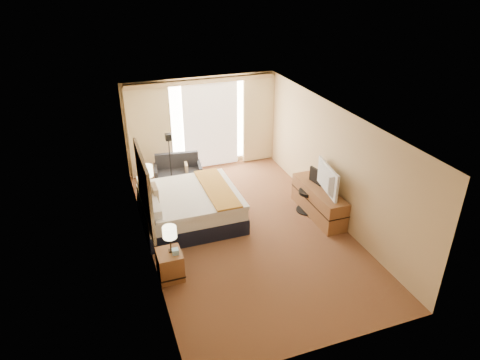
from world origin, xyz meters
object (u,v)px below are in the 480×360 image
object	(u,v)px
floor_lamp	(169,151)
nightstand_left	(170,265)
loveseat	(178,174)
media_dresser	(319,201)
television	(323,179)
desk_chair	(310,193)
nightstand_right	(149,202)
lamp_left	(170,233)
bed	(190,207)
lamp_right	(147,172)

from	to	relation	value
floor_lamp	nightstand_left	bearing A→B (deg)	-102.13
loveseat	media_dresser	bearing A→B (deg)	-37.07
media_dresser	floor_lamp	xyz separation A→B (m)	(-2.98, 2.30, 0.76)
television	desk_chair	bearing A→B (deg)	15.64
media_dresser	desk_chair	size ratio (longest dim) A/B	1.71
nightstand_left	nightstand_right	distance (m)	2.50
desk_chair	lamp_left	xyz separation A→B (m)	(-3.55, -1.28, 0.50)
floor_lamp	desk_chair	size ratio (longest dim) A/B	1.49
television	nightstand_left	bearing A→B (deg)	112.34
bed	floor_lamp	xyz separation A→B (m)	(-0.09, 1.59, 0.73)
nightstand_right	floor_lamp	size ratio (longest dim) A/B	0.35
nightstand_left	loveseat	distance (m)	3.87
bed	loveseat	distance (m)	1.99
nightstand_right	lamp_left	world-z (taller)	lamp_left
nightstand_left	lamp_left	bearing A→B (deg)	24.53
nightstand_right	lamp_right	bearing A→B (deg)	62.33
media_dresser	lamp_right	size ratio (longest dim) A/B	2.88
nightstand_left	lamp_right	distance (m)	2.66
media_dresser	nightstand_right	bearing A→B (deg)	158.60
media_dresser	loveseat	bearing A→B (deg)	135.30
lamp_left	desk_chair	bearing A→B (deg)	19.78
desk_chair	lamp_right	size ratio (longest dim) A/B	1.69
nightstand_right	television	xyz separation A→B (m)	(3.65, -1.62, 0.74)
bed	nightstand_left	bearing A→B (deg)	-114.62
bed	lamp_right	distance (m)	1.29
media_dresser	desk_chair	bearing A→B (deg)	111.93
nightstand_right	bed	bearing A→B (deg)	-42.30
loveseat	floor_lamp	bearing A→B (deg)	-114.99
desk_chair	bed	bearing A→B (deg)	161.18
nightstand_right	lamp_right	world-z (taller)	lamp_right
desk_chair	television	xyz separation A→B (m)	(0.05, -0.42, 0.55)
lamp_left	lamp_right	bearing A→B (deg)	90.50
floor_lamp	television	distance (m)	3.83
nightstand_left	nightstand_right	size ratio (longest dim) A/B	1.00
media_dresser	lamp_left	size ratio (longest dim) A/B	3.35
loveseat	lamp_right	size ratio (longest dim) A/B	2.10
floor_lamp	television	bearing A→B (deg)	-40.11
desk_chair	floor_lamp	bearing A→B (deg)	135.18
nightstand_left	media_dresser	world-z (taller)	media_dresser
loveseat	lamp_left	bearing A→B (deg)	-96.34
nightstand_left	media_dresser	bearing A→B (deg)	15.84
desk_chair	lamp_left	size ratio (longest dim) A/B	1.97
nightstand_left	media_dresser	xyz separation A→B (m)	(3.70, 1.05, 0.07)
nightstand_right	loveseat	xyz separation A→B (m)	(0.97, 1.25, -0.02)
media_dresser	television	world-z (taller)	television
lamp_left	television	world-z (taller)	television
television	nightstand_right	bearing A→B (deg)	74.85
desk_chair	lamp_left	distance (m)	3.81
nightstand_right	media_dresser	distance (m)	3.97
floor_lamp	lamp_left	xyz separation A→B (m)	(-0.67, -3.33, -0.15)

